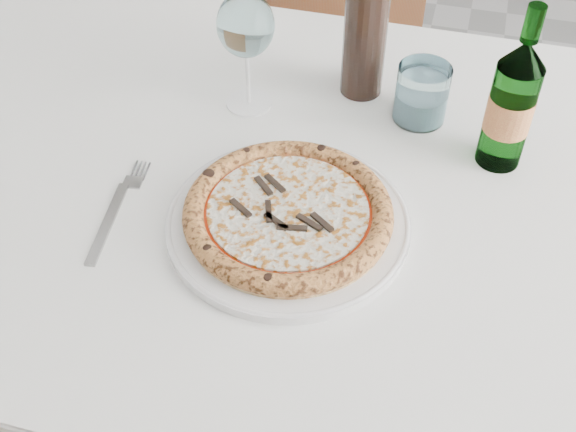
% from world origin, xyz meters
% --- Properties ---
extents(dining_table, '(1.58, 0.93, 0.76)m').
position_xyz_m(dining_table, '(-0.07, 0.04, 0.68)').
color(dining_table, brown).
rests_on(dining_table, floor).
extents(chair_far, '(0.54, 0.54, 0.93)m').
position_xyz_m(chair_far, '(-0.17, 0.81, 0.53)').
color(chair_far, brown).
rests_on(chair_far, floor).
extents(plate, '(0.33, 0.33, 0.02)m').
position_xyz_m(plate, '(-0.07, -0.06, 0.76)').
color(plate, silver).
rests_on(plate, dining_table).
extents(pizza, '(0.28, 0.28, 0.03)m').
position_xyz_m(pizza, '(-0.07, -0.06, 0.78)').
color(pizza, '#E8C47E').
rests_on(pizza, plate).
extents(fork, '(0.03, 0.22, 0.00)m').
position_xyz_m(fork, '(-0.31, -0.09, 0.76)').
color(fork, gray).
rests_on(fork, dining_table).
extents(wine_glass, '(0.09, 0.09, 0.20)m').
position_xyz_m(wine_glass, '(-0.20, 0.19, 0.90)').
color(wine_glass, white).
rests_on(wine_glass, dining_table).
extents(tumbler, '(0.08, 0.08, 0.09)m').
position_xyz_m(tumbler, '(0.07, 0.23, 0.80)').
color(tumbler, silver).
rests_on(tumbler, dining_table).
extents(beer_bottle, '(0.07, 0.07, 0.25)m').
position_xyz_m(beer_bottle, '(0.20, 0.16, 0.86)').
color(beer_bottle, '#3D863E').
rests_on(beer_bottle, dining_table).
extents(wine_bottle, '(0.07, 0.07, 0.28)m').
position_xyz_m(wine_bottle, '(-0.04, 0.28, 0.88)').
color(wine_bottle, black).
rests_on(wine_bottle, dining_table).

